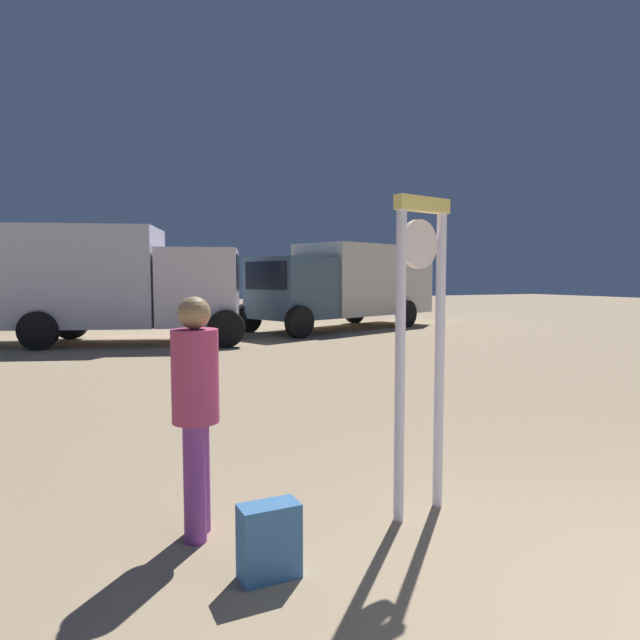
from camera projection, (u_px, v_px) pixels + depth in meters
name	position (u px, v px, depth m)	size (l,w,h in m)	color
standing_clock	(420.00, 325.00, 3.87)	(0.49, 0.18, 2.24)	silver
person_near_clock	(196.00, 404.00, 3.54)	(0.30, 0.30, 1.57)	#843A8B
backpack	(269.00, 541.00, 3.10)	(0.34, 0.22, 0.43)	teal
box_truck_near	(109.00, 281.00, 13.95)	(6.75, 4.28, 2.93)	silver
box_truck_far	(349.00, 282.00, 18.26)	(7.35, 4.61, 2.75)	silver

